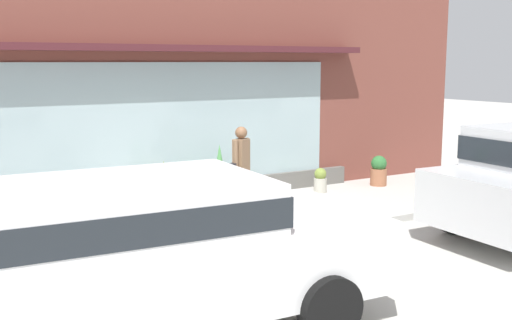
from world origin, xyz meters
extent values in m
plane|color=#B2AFA8|center=(0.00, 0.00, 0.00)|extent=(60.00, 60.00, 0.00)
cube|color=#B2B2AD|center=(0.00, -0.20, 0.06)|extent=(14.00, 0.24, 0.12)
cube|color=brown|center=(0.00, 3.20, 2.28)|extent=(14.00, 0.36, 4.57)
cube|color=#9EB7BC|center=(-0.42, 3.00, 1.50)|extent=(7.20, 0.03, 2.29)
cube|color=#4C1E23|center=(0.00, 2.85, 2.90)|extent=(7.80, 0.56, 0.12)
cube|color=#605E59|center=(0.00, 2.98, 0.18)|extent=(7.60, 0.20, 0.36)
cylinder|color=#4C8C47|center=(-0.16, 0.87, 0.03)|extent=(0.31, 0.31, 0.06)
cylinder|color=#4C8C47|center=(-0.16, 0.87, 0.42)|extent=(0.21, 0.21, 0.71)
sphere|color=#4C8C47|center=(-0.16, 0.87, 0.84)|extent=(0.23, 0.23, 0.23)
cylinder|color=#4C8C47|center=(-0.30, 0.87, 0.45)|extent=(0.10, 0.09, 0.09)
cylinder|color=#4C8C47|center=(-0.02, 0.87, 0.45)|extent=(0.10, 0.09, 0.09)
cylinder|color=#4C8C47|center=(-0.16, 0.72, 0.45)|extent=(0.09, 0.10, 0.09)
cylinder|color=#475675|center=(0.30, 1.42, 0.39)|extent=(0.12, 0.12, 0.77)
cylinder|color=#475675|center=(0.43, 1.49, 0.39)|extent=(0.12, 0.12, 0.77)
cube|color=brown|center=(0.37, 1.46, 1.06)|extent=(0.34, 0.31, 0.58)
sphere|color=brown|center=(0.37, 1.46, 1.46)|extent=(0.21, 0.21, 0.21)
cylinder|color=brown|center=(0.20, 1.36, 1.07)|extent=(0.08, 0.08, 0.55)
cylinder|color=brown|center=(0.53, 1.55, 1.07)|extent=(0.08, 0.08, 0.55)
cube|color=black|center=(0.12, 1.33, 0.82)|extent=(0.26, 0.21, 0.28)
cube|color=white|center=(-2.72, -2.24, 0.70)|extent=(4.69, 2.14, 0.75)
cube|color=white|center=(-2.95, -2.22, 1.29)|extent=(2.62, 1.86, 0.52)
cube|color=#1E2328|center=(-2.95, -2.22, 1.29)|extent=(2.67, 1.88, 0.29)
cylinder|color=black|center=(-1.24, -1.38, 0.33)|extent=(0.66, 0.22, 0.65)
cylinder|color=black|center=(-1.36, -3.27, 0.33)|extent=(0.66, 0.22, 0.65)
cylinder|color=black|center=(2.65, -1.24, 0.32)|extent=(0.64, 0.21, 0.63)
cylinder|color=#9E6042|center=(-0.56, 2.67, 0.12)|extent=(0.29, 0.29, 0.24)
cone|color=olive|center=(-0.56, 2.67, 0.56)|extent=(0.26, 0.26, 0.64)
cylinder|color=#9E6042|center=(4.25, 2.27, 0.18)|extent=(0.36, 0.36, 0.37)
sphere|color=#2D6B33|center=(4.25, 2.27, 0.48)|extent=(0.34, 0.34, 0.34)
sphere|color=white|center=(4.24, 2.20, 0.53)|extent=(0.07, 0.07, 0.07)
sphere|color=#B266B7|center=(4.19, 2.26, 0.57)|extent=(0.07, 0.07, 0.07)
cylinder|color=#4C4C51|center=(1.26, 2.37, 0.12)|extent=(0.31, 0.31, 0.24)
sphere|color=olive|center=(1.26, 2.37, 0.35)|extent=(0.33, 0.33, 0.33)
sphere|color=orange|center=(1.30, 2.42, 0.40)|extent=(0.09, 0.09, 0.09)
sphere|color=orange|center=(1.21, 2.41, 0.43)|extent=(0.08, 0.08, 0.08)
sphere|color=orange|center=(1.27, 2.46, 0.43)|extent=(0.06, 0.06, 0.06)
cylinder|color=#B7B2A3|center=(2.72, 2.33, 0.15)|extent=(0.26, 0.26, 0.30)
sphere|color=olive|center=(2.72, 2.33, 0.39)|extent=(0.25, 0.25, 0.25)
sphere|color=white|center=(2.72, 2.37, 0.46)|extent=(0.06, 0.06, 0.06)
cylinder|color=#33473D|center=(0.42, 2.37, 0.13)|extent=(0.36, 0.36, 0.25)
cone|color=#4C934C|center=(0.42, 2.37, 0.70)|extent=(0.32, 0.32, 0.90)
camera|label=1|loc=(-4.88, -7.75, 2.66)|focal=43.85mm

